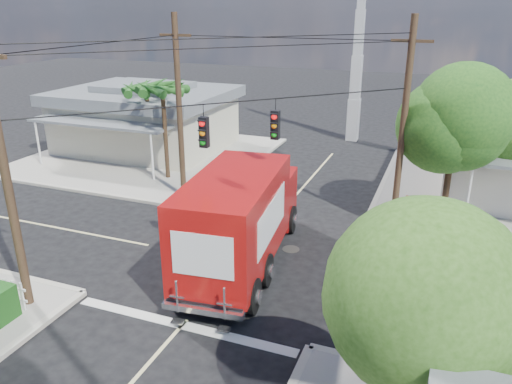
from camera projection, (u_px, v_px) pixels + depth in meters
The scene contains 12 objects.
ground at pixel (237, 262), 19.21m from camera, with size 120.00×120.00×0.00m, color black.
sidewalk_nw at pixel (150, 156), 32.37m from camera, with size 14.12×14.12×0.14m.
road_markings at pixel (221, 281), 17.93m from camera, with size 32.00×32.00×0.01m.
building_nw at pixel (146, 117), 33.37m from camera, with size 10.80×10.20×4.30m.
radio_tower at pixel (357, 61), 34.47m from camera, with size 0.80×0.80×17.00m.
tree_ne_front at pixel (457, 120), 20.96m from camera, with size 4.21×4.14×6.66m.
tree_se at pixel (429, 314), 9.09m from camera, with size 3.67×3.54×5.62m.
palm_nw_front at pixel (162, 90), 26.51m from camera, with size 3.01×3.08×5.59m.
palm_nw_back at pixel (146, 90), 28.63m from camera, with size 3.01×3.08×5.19m.
utility_poles at pixel (215, 131), 19.49m from camera, with size 12.00×10.68×9.00m.
vending_boxes at pixel (426, 211), 22.16m from camera, with size 1.90×0.50×1.10m.
delivery_truck at pixel (241, 218), 18.43m from camera, with size 3.64×8.98×3.79m.
Camera 1 is at (6.87, -15.58, 9.35)m, focal length 35.00 mm.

